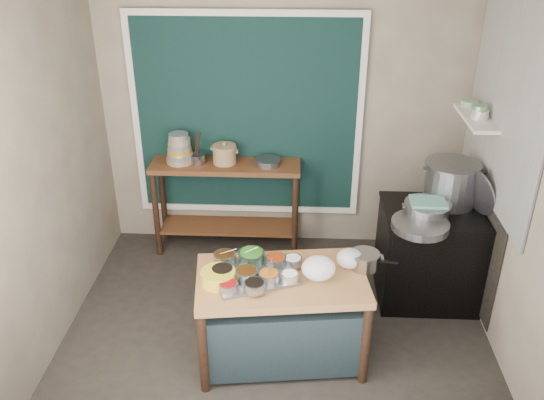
{
  "coord_description": "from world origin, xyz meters",
  "views": [
    {
      "loc": [
        0.15,
        -3.78,
        3.2
      ],
      "look_at": [
        -0.05,
        0.25,
        1.1
      ],
      "focal_mm": 38.0,
      "sensor_mm": 36.0,
      "label": 1
    }
  ],
  "objects_px": {
    "back_counter": "(227,207)",
    "ceramic_crock": "(225,155)",
    "stock_pot": "(450,183)",
    "utensil_cup": "(198,159)",
    "prep_table": "(281,317)",
    "yellow_basin": "(218,277)",
    "steamer": "(427,210)",
    "saucepan": "(364,260)",
    "stove_block": "(432,256)",
    "condiment_tray": "(255,276)"
  },
  "relations": [
    {
      "from": "back_counter",
      "to": "ceramic_crock",
      "type": "relative_size",
      "value": 6.02
    },
    {
      "from": "condiment_tray",
      "to": "steamer",
      "type": "bearing_deg",
      "value": 28.63
    },
    {
      "from": "utensil_cup",
      "to": "steamer",
      "type": "distance_m",
      "value": 2.2
    },
    {
      "from": "back_counter",
      "to": "ceramic_crock",
      "type": "distance_m",
      "value": 0.56
    },
    {
      "from": "condiment_tray",
      "to": "saucepan",
      "type": "height_order",
      "value": "saucepan"
    },
    {
      "from": "utensil_cup",
      "to": "stock_pot",
      "type": "distance_m",
      "value": 2.34
    },
    {
      "from": "condiment_tray",
      "to": "ceramic_crock",
      "type": "relative_size",
      "value": 2.42
    },
    {
      "from": "stove_block",
      "to": "stock_pot",
      "type": "height_order",
      "value": "stock_pot"
    },
    {
      "from": "stove_block",
      "to": "back_counter",
      "type": "bearing_deg",
      "value": 158.98
    },
    {
      "from": "prep_table",
      "to": "stove_block",
      "type": "bearing_deg",
      "value": 26.12
    },
    {
      "from": "back_counter",
      "to": "saucepan",
      "type": "relative_size",
      "value": 6.3
    },
    {
      "from": "back_counter",
      "to": "ceramic_crock",
      "type": "bearing_deg",
      "value": 112.52
    },
    {
      "from": "prep_table",
      "to": "stock_pot",
      "type": "xyz_separation_m",
      "value": [
        1.41,
        1.0,
        0.69
      ]
    },
    {
      "from": "prep_table",
      "to": "saucepan",
      "type": "bearing_deg",
      "value": 7.27
    },
    {
      "from": "back_counter",
      "to": "utensil_cup",
      "type": "height_order",
      "value": "utensil_cup"
    },
    {
      "from": "yellow_basin",
      "to": "saucepan",
      "type": "distance_m",
      "value": 1.1
    },
    {
      "from": "stove_block",
      "to": "stock_pot",
      "type": "bearing_deg",
      "value": 54.88
    },
    {
      "from": "back_counter",
      "to": "stove_block",
      "type": "distance_m",
      "value": 2.04
    },
    {
      "from": "yellow_basin",
      "to": "ceramic_crock",
      "type": "height_order",
      "value": "ceramic_crock"
    },
    {
      "from": "back_counter",
      "to": "stock_pot",
      "type": "height_order",
      "value": "stock_pot"
    },
    {
      "from": "stove_block",
      "to": "yellow_basin",
      "type": "xyz_separation_m",
      "value": [
        -1.76,
        -0.94,
        0.37
      ]
    },
    {
      "from": "back_counter",
      "to": "ceramic_crock",
      "type": "xyz_separation_m",
      "value": [
        -0.01,
        0.02,
        0.56
      ]
    },
    {
      "from": "yellow_basin",
      "to": "steamer",
      "type": "distance_m",
      "value": 1.84
    },
    {
      "from": "stock_pot",
      "to": "steamer",
      "type": "height_order",
      "value": "stock_pot"
    },
    {
      "from": "yellow_basin",
      "to": "saucepan",
      "type": "relative_size",
      "value": 1.11
    },
    {
      "from": "yellow_basin",
      "to": "saucepan",
      "type": "bearing_deg",
      "value": 13.19
    },
    {
      "from": "utensil_cup",
      "to": "prep_table",
      "type": "bearing_deg",
      "value": -61.31
    },
    {
      "from": "utensil_cup",
      "to": "ceramic_crock",
      "type": "xyz_separation_m",
      "value": [
        0.26,
        0.02,
        0.03
      ]
    },
    {
      "from": "stock_pot",
      "to": "steamer",
      "type": "relative_size",
      "value": 1.22
    },
    {
      "from": "prep_table",
      "to": "stock_pot",
      "type": "distance_m",
      "value": 1.86
    },
    {
      "from": "yellow_basin",
      "to": "ceramic_crock",
      "type": "distance_m",
      "value": 1.71
    },
    {
      "from": "prep_table",
      "to": "stove_block",
      "type": "height_order",
      "value": "stove_block"
    },
    {
      "from": "yellow_basin",
      "to": "ceramic_crock",
      "type": "relative_size",
      "value": 1.06
    },
    {
      "from": "condiment_tray",
      "to": "utensil_cup",
      "type": "height_order",
      "value": "utensil_cup"
    },
    {
      "from": "prep_table",
      "to": "back_counter",
      "type": "bearing_deg",
      "value": 103.73
    },
    {
      "from": "stove_block",
      "to": "stock_pot",
      "type": "relative_size",
      "value": 1.9
    },
    {
      "from": "stock_pot",
      "to": "utensil_cup",
      "type": "bearing_deg",
      "value": 165.74
    },
    {
      "from": "back_counter",
      "to": "condiment_tray",
      "type": "height_order",
      "value": "back_counter"
    },
    {
      "from": "back_counter",
      "to": "prep_table",
      "type": "bearing_deg",
      "value": -69.21
    },
    {
      "from": "steamer",
      "to": "back_counter",
      "type": "bearing_deg",
      "value": 154.64
    },
    {
      "from": "back_counter",
      "to": "saucepan",
      "type": "xyz_separation_m",
      "value": [
        1.22,
        -1.42,
        0.34
      ]
    },
    {
      "from": "prep_table",
      "to": "steamer",
      "type": "height_order",
      "value": "steamer"
    },
    {
      "from": "prep_table",
      "to": "ceramic_crock",
      "type": "height_order",
      "value": "ceramic_crock"
    },
    {
      "from": "back_counter",
      "to": "saucepan",
      "type": "distance_m",
      "value": 1.9
    },
    {
      "from": "saucepan",
      "to": "stock_pot",
      "type": "distance_m",
      "value": 1.18
    },
    {
      "from": "back_counter",
      "to": "stock_pot",
      "type": "distance_m",
      "value": 2.17
    },
    {
      "from": "yellow_basin",
      "to": "stock_pot",
      "type": "height_order",
      "value": "stock_pot"
    },
    {
      "from": "yellow_basin",
      "to": "stock_pot",
      "type": "distance_m",
      "value": 2.18
    },
    {
      "from": "ceramic_crock",
      "to": "stock_pot",
      "type": "height_order",
      "value": "stock_pot"
    },
    {
      "from": "prep_table",
      "to": "condiment_tray",
      "type": "distance_m",
      "value": 0.43
    }
  ]
}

